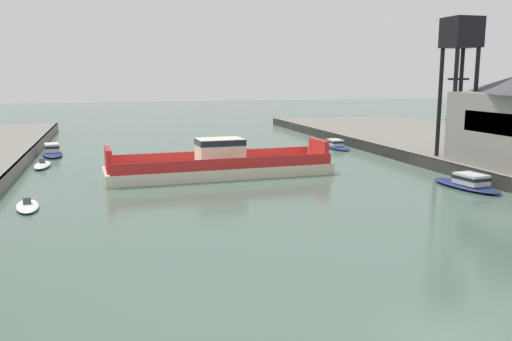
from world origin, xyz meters
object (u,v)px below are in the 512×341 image
chain_ferry (220,165)px  moored_boat_near_right (468,183)px  moored_boat_mid_left (52,151)px  moored_boat_far_right (336,145)px  moored_boat_upstream_b (27,206)px  moored_boat_mid_right (42,165)px  crane_tower (461,48)px

chain_ferry → moored_boat_near_right: chain_ferry is taller
moored_boat_mid_left → moored_boat_far_right: size_ratio=1.07×
moored_boat_far_right → moored_boat_upstream_b: size_ratio=1.38×
moored_boat_near_right → moored_boat_mid_left: 49.97m
moored_boat_mid_right → moored_boat_far_right: 38.78m
moored_boat_near_right → moored_boat_far_right: 28.52m
moored_boat_far_right → moored_boat_mid_right: bearing=-171.2°
chain_ferry → moored_boat_mid_left: 26.66m
moored_boat_near_right → moored_boat_mid_right: 44.76m
moored_boat_upstream_b → moored_boat_mid_left: bearing=91.6°
chain_ferry → crane_tower: 28.41m
moored_boat_mid_right → moored_boat_far_right: (38.32, 5.93, 0.20)m
moored_boat_near_right → crane_tower: size_ratio=0.54×
crane_tower → moored_boat_upstream_b: bearing=-171.1°
moored_boat_upstream_b → crane_tower: 45.21m
moored_boat_near_right → chain_ferry: bearing=149.0°
moored_boat_near_right → moored_boat_far_right: moored_boat_near_right is taller
moored_boat_mid_left → crane_tower: (43.64, -22.48, 12.47)m
chain_ferry → moored_boat_mid_right: (-18.19, 10.33, -0.88)m
chain_ferry → crane_tower: crane_tower is taller
chain_ferry → moored_boat_upstream_b: (-17.18, -9.49, -0.94)m
moored_boat_mid_left → moored_boat_mid_right: 9.35m
chain_ferry → moored_boat_far_right: chain_ferry is taller
moored_boat_mid_left → crane_tower: crane_tower is taller
moored_boat_near_right → crane_tower: (5.20, 9.46, 12.52)m
moored_boat_upstream_b → chain_ferry: bearing=28.9°
moored_boat_near_right → moored_boat_upstream_b: size_ratio=1.61×
moored_boat_near_right → moored_boat_mid_right: (-38.63, 22.60, -0.27)m
chain_ferry → moored_boat_mid_right: 20.94m
chain_ferry → moored_boat_upstream_b: bearing=-151.1°
chain_ferry → moored_boat_near_right: (20.44, -12.27, -0.62)m
moored_boat_upstream_b → crane_tower: size_ratio=0.33×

